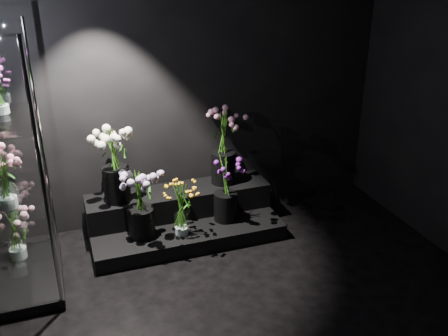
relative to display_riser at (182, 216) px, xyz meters
name	(u,v)px	position (x,y,z in m)	size (l,w,h in m)	color
floor	(269,333)	(0.22, -1.64, -0.17)	(4.00, 4.00, 0.00)	black
wall_back	(190,84)	(0.22, 0.36, 1.23)	(4.00, 4.00, 0.00)	black
display_riser	(182,216)	(0.00, 0.00, 0.00)	(1.82, 0.81, 0.41)	black
display_case	(6,168)	(-1.47, -0.39, 0.89)	(0.58, 0.97, 2.12)	black
bouquet_orange_bells	(181,209)	(-0.09, -0.31, 0.25)	(0.32, 0.32, 0.52)	white
bouquet_lilac	(140,201)	(-0.44, -0.21, 0.35)	(0.46, 0.46, 0.65)	black
bouquet_purple	(226,185)	(0.39, -0.18, 0.36)	(0.41, 0.41, 0.67)	black
bouquet_cream_roses	(114,158)	(-0.60, 0.08, 0.67)	(0.48, 0.48, 0.74)	black
bouquet_pink_roses	(223,143)	(0.48, 0.13, 0.67)	(0.39, 0.39, 0.76)	black
bouquet_case_pink	(4,181)	(-1.47, -0.60, 0.88)	(0.35, 0.35, 0.41)	white
bouquet_case_base_pink	(15,233)	(-1.53, -0.13, 0.18)	(0.39, 0.39, 0.47)	white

